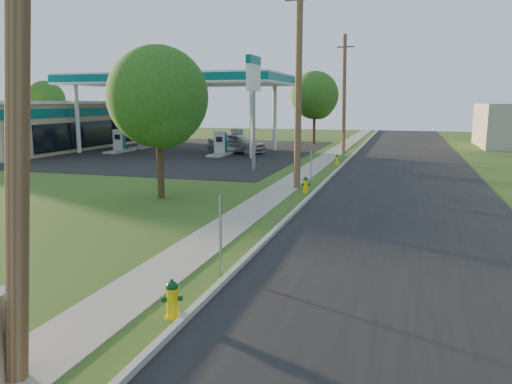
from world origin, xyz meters
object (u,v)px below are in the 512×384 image
(hydrant_near, at_px, (172,299))
(hydrant_far, at_px, (337,160))
(utility_pole_mid, at_px, (298,85))
(utility_pole_far, at_px, (344,94))
(fuel_pump_sw, at_px, (143,140))
(tree_back, at_px, (46,102))
(tree_lot, at_px, (316,97))
(price_pylon, at_px, (253,80))
(hydrant_mid, at_px, (306,185))
(car_silver, at_px, (237,143))
(utility_pole_near, at_px, (17,53))
(fuel_pump_se, at_px, (237,143))
(fuel_pump_nw, at_px, (119,144))
(tree_verge, at_px, (159,101))
(fuel_pump_ne, at_px, (220,146))

(hydrant_near, height_order, hydrant_far, hydrant_near)
(utility_pole_mid, distance_m, utility_pole_far, 18.00)
(utility_pole_far, relative_size, fuel_pump_sw, 2.97)
(tree_back, bearing_deg, tree_lot, 5.25)
(utility_pole_mid, relative_size, fuel_pump_sw, 3.06)
(fuel_pump_sw, height_order, hydrant_far, fuel_pump_sw)
(hydrant_near, bearing_deg, price_pylon, 102.72)
(hydrant_mid, bearing_deg, utility_pole_mid, 119.79)
(tree_back, height_order, car_silver, tree_back)
(fuel_pump_sw, height_order, price_pylon, price_pylon)
(utility_pole_far, height_order, car_silver, utility_pole_far)
(hydrant_near, relative_size, hydrant_far, 1.12)
(fuel_pump_sw, height_order, car_silver, fuel_pump_sw)
(utility_pole_near, xyz_separation_m, utility_pole_far, (-0.00, 36.00, 0.00))
(utility_pole_near, relative_size, hydrant_mid, 12.29)
(fuel_pump_se, bearing_deg, hydrant_near, -73.30)
(price_pylon, bearing_deg, fuel_pump_sw, 140.60)
(hydrant_far, bearing_deg, hydrant_mid, -90.08)
(utility_pole_mid, xyz_separation_m, fuel_pump_se, (-8.90, 17.00, -4.23))
(price_pylon, bearing_deg, hydrant_mid, -55.56)
(price_pylon, relative_size, hydrant_mid, 8.88)
(fuel_pump_nw, bearing_deg, hydrant_far, -10.15)
(fuel_pump_nw, distance_m, tree_lot, 19.76)
(utility_pole_far, bearing_deg, tree_verge, -102.90)
(hydrant_mid, xyz_separation_m, car_silver, (-8.95, 16.27, 0.45))
(tree_lot, relative_size, hydrant_near, 9.03)
(hydrant_far, bearing_deg, fuel_pump_sw, 158.47)
(price_pylon, relative_size, tree_back, 1.05)
(tree_lot, height_order, hydrant_mid, tree_lot)
(tree_lot, bearing_deg, tree_back, -174.75)
(utility_pole_mid, xyz_separation_m, hydrant_far, (0.66, 9.68, -4.61))
(hydrant_far, bearing_deg, tree_lot, 105.02)
(tree_verge, xyz_separation_m, car_silver, (-3.20, 19.39, -3.38))
(fuel_pump_se, bearing_deg, hydrant_far, -37.45)
(utility_pole_mid, relative_size, car_silver, 2.01)
(tree_back, bearing_deg, fuel_pump_se, -14.90)
(fuel_pump_ne, xyz_separation_m, hydrant_mid, (9.55, -14.13, -0.35))
(utility_pole_near, height_order, tree_verge, utility_pole_near)
(utility_pole_mid, relative_size, fuel_pump_nw, 3.06)
(fuel_pump_ne, distance_m, hydrant_far, 10.13)
(tree_lot, bearing_deg, hydrant_far, -74.98)
(tree_lot, distance_m, hydrant_far, 17.71)
(utility_pole_mid, height_order, tree_back, utility_pole_mid)
(fuel_pump_sw, xyz_separation_m, tree_back, (-15.61, 6.55, 3.46))
(fuel_pump_se, relative_size, tree_back, 0.49)
(fuel_pump_se, height_order, price_pylon, price_pylon)
(utility_pole_near, xyz_separation_m, fuel_pump_sw, (-17.90, 35.00, -4.08))
(utility_pole_mid, relative_size, hydrant_mid, 12.71)
(fuel_pump_nw, xyz_separation_m, fuel_pump_ne, (9.00, 0.00, 0.00))
(price_pylon, xyz_separation_m, hydrant_far, (4.56, 4.18, -5.09))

